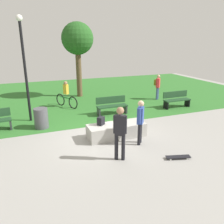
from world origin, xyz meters
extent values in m
plane|color=gray|center=(0.00, 0.00, 0.00)|extent=(28.00, 28.00, 0.00)
cube|color=#2D6B28|center=(0.00, 7.57, 0.00)|extent=(26.60, 12.86, 0.01)
cube|color=#A8A59E|center=(0.53, -0.30, 0.27)|extent=(2.29, 0.83, 0.54)
cube|color=black|center=(-0.06, -0.15, 0.70)|extent=(0.34, 0.33, 0.32)
cylinder|color=black|center=(1.16, -1.10, 0.40)|extent=(0.12, 0.12, 0.81)
cylinder|color=black|center=(1.03, -1.27, 0.40)|extent=(0.12, 0.12, 0.81)
cube|color=#2D4799|center=(1.10, -1.18, 1.11)|extent=(0.36, 0.37, 0.60)
cylinder|color=#2D4799|center=(1.20, -1.05, 1.13)|extent=(0.09, 0.09, 0.56)
cylinder|color=#2D4799|center=(0.99, -1.32, 1.13)|extent=(0.09, 0.09, 0.56)
sphere|color=tan|center=(1.10, -1.18, 1.55)|extent=(0.22, 0.22, 0.22)
cylinder|color=black|center=(0.04, -2.05, 0.43)|extent=(0.12, 0.12, 0.86)
cylinder|color=black|center=(-0.15, -1.94, 0.43)|extent=(0.12, 0.12, 0.86)
cube|color=black|center=(-0.05, -2.00, 1.18)|extent=(0.38, 0.33, 0.65)
cylinder|color=black|center=(0.10, -2.08, 1.21)|extent=(0.09, 0.09, 0.59)
cylinder|color=black|center=(-0.20, -1.91, 1.21)|extent=(0.09, 0.09, 0.59)
sphere|color=#9E7556|center=(-0.05, -2.00, 1.65)|extent=(0.23, 0.23, 0.23)
cube|color=black|center=(1.74, -2.65, 0.07)|extent=(0.82, 0.41, 0.02)
cylinder|color=silver|center=(1.45, -2.65, 0.03)|extent=(0.06, 0.04, 0.06)
cylinder|color=silver|center=(1.49, -2.49, 0.03)|extent=(0.06, 0.04, 0.06)
cylinder|color=silver|center=(1.99, -2.80, 0.03)|extent=(0.06, 0.04, 0.06)
cylinder|color=silver|center=(2.03, -2.64, 0.03)|extent=(0.06, 0.04, 0.06)
cube|color=#1E4223|center=(1.40, 2.41, 0.45)|extent=(1.60, 0.45, 0.06)
cube|color=#1E4223|center=(1.40, 2.63, 0.73)|extent=(1.60, 0.07, 0.36)
cube|color=#2D2D33|center=(2.14, 2.41, 0.23)|extent=(0.08, 0.40, 0.45)
cube|color=#2D2D33|center=(0.67, 2.42, 0.23)|extent=(0.08, 0.40, 0.45)
cube|color=#1E4223|center=(5.31, 2.25, 0.45)|extent=(1.60, 0.45, 0.06)
cube|color=#1E4223|center=(5.31, 2.47, 0.73)|extent=(1.60, 0.07, 0.36)
cube|color=black|center=(6.04, 2.26, 0.23)|extent=(0.08, 0.40, 0.45)
cube|color=black|center=(4.57, 2.25, 0.23)|extent=(0.08, 0.40, 0.45)
cube|color=#2D2D33|center=(-3.43, 2.15, 0.23)|extent=(0.12, 0.40, 0.45)
cylinder|color=brown|center=(0.78, 6.99, 1.59)|extent=(0.36, 0.36, 3.18)
sphere|color=#23561E|center=(0.78, 6.99, 3.80)|extent=(2.06, 2.06, 2.06)
cylinder|color=black|center=(-2.58, 2.96, 2.23)|extent=(0.12, 0.12, 4.46)
sphere|color=silver|center=(-2.58, 2.96, 4.58)|extent=(0.28, 0.28, 0.28)
cylinder|color=#4C4C51|center=(-2.17, 1.78, 0.44)|extent=(0.60, 0.60, 0.89)
cylinder|color=#3F5184|center=(5.38, 4.38, 0.39)|extent=(0.12, 0.12, 0.78)
cylinder|color=#3F5184|center=(5.21, 4.23, 0.39)|extent=(0.12, 0.12, 0.78)
cube|color=red|center=(5.29, 4.30, 1.07)|extent=(0.37, 0.36, 0.58)
cylinder|color=red|center=(5.42, 4.42, 1.10)|extent=(0.09, 0.09, 0.54)
cylinder|color=red|center=(5.17, 4.19, 1.10)|extent=(0.09, 0.09, 0.54)
sphere|color=tan|center=(5.29, 4.30, 1.50)|extent=(0.21, 0.21, 0.21)
cube|color=olive|center=(5.19, 4.42, 1.10)|extent=(0.30, 0.29, 0.36)
torus|color=black|center=(-0.81, 5.19, 0.33)|extent=(0.41, 0.65, 0.72)
torus|color=black|center=(-0.26, 4.24, 0.33)|extent=(0.41, 0.65, 0.72)
cube|color=#338C3F|center=(-0.54, 4.71, 0.53)|extent=(0.53, 0.88, 0.08)
cube|color=gold|center=(-0.54, 4.71, 1.03)|extent=(0.30, 0.33, 0.56)
sphere|color=#9E7556|center=(-0.54, 4.71, 1.38)|extent=(0.22, 0.22, 0.22)
camera|label=1|loc=(-2.62, -7.94, 3.68)|focal=36.01mm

